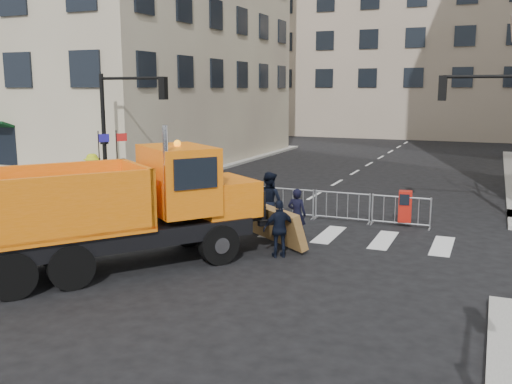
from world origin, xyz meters
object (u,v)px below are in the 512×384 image
at_px(plow_truck, 102,207).
at_px(cop_c, 280,229).
at_px(cop_b, 269,202).
at_px(worker, 93,176).
at_px(cop_a, 297,214).
at_px(newspaper_box, 405,206).

relative_size(plow_truck, cop_c, 5.76).
relative_size(plow_truck, cop_b, 4.69).
height_order(cop_b, worker, worker).
relative_size(cop_c, worker, 0.87).
bearing_deg(cop_c, cop_a, -119.57).
distance_m(cop_a, worker, 10.50).
bearing_deg(cop_c, newspaper_box, -151.85).
distance_m(worker, newspaper_box, 13.07).
height_order(plow_truck, cop_b, plow_truck).
xyz_separation_m(plow_truck, cop_b, (2.52, 5.64, -0.70)).
relative_size(plow_truck, cop_a, 5.73).
xyz_separation_m(worker, newspaper_box, (13.05, 0.56, -0.40)).
height_order(plow_truck, newspaper_box, plow_truck).
height_order(cop_b, cop_c, cop_b).
bearing_deg(worker, cop_c, -67.51).
distance_m(cop_a, cop_c, 2.01).
relative_size(cop_b, newspaper_box, 1.86).
xyz_separation_m(cop_c, worker, (-10.31, 4.71, 0.27)).
bearing_deg(cop_b, cop_c, 140.69).
bearing_deg(cop_a, plow_truck, 54.28).
bearing_deg(cop_a, cop_b, -28.90).
height_order(cop_a, cop_c, cop_a).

